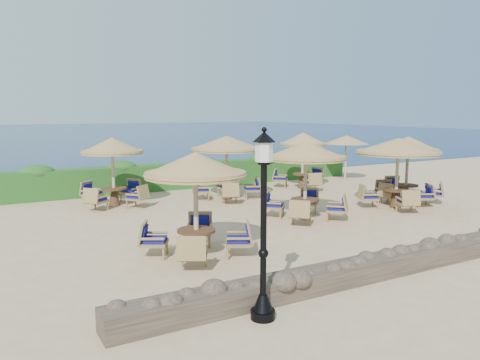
% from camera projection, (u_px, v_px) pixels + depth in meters
% --- Properties ---
extents(ground, '(120.00, 120.00, 0.00)m').
position_uv_depth(ground, '(276.00, 216.00, 16.48)').
color(ground, tan).
rests_on(ground, ground).
extents(sea, '(160.00, 160.00, 0.00)m').
position_uv_depth(sea, '(41.00, 134.00, 76.96)').
color(sea, '#0B1A46').
rests_on(sea, ground).
extents(hedge, '(18.00, 0.90, 1.20)m').
position_uv_depth(hedge, '(194.00, 175.00, 22.62)').
color(hedge, '#1B4A17').
rests_on(hedge, ground).
extents(stone_wall, '(15.00, 0.65, 0.44)m').
position_uv_depth(stone_wall, '(421.00, 257.00, 11.09)').
color(stone_wall, brown).
rests_on(stone_wall, ground).
extents(lamp_post, '(0.44, 0.44, 3.31)m').
position_uv_depth(lamp_post, '(263.00, 234.00, 8.07)').
color(lamp_post, black).
rests_on(lamp_post, ground).
extents(extra_parasol, '(2.30, 2.30, 2.41)m').
position_uv_depth(extra_parasol, '(346.00, 140.00, 24.42)').
color(extra_parasol, tan).
rests_on(extra_parasol, ground).
extents(cafe_set_0, '(2.79, 2.79, 2.65)m').
position_uv_depth(cafe_set_0, '(196.00, 188.00, 11.57)').
color(cafe_set_0, tan).
rests_on(cafe_set_0, ground).
extents(cafe_set_1, '(2.71, 2.71, 2.65)m').
position_uv_depth(cafe_set_1, '(306.00, 167.00, 15.69)').
color(cafe_set_1, tan).
rests_on(cafe_set_1, ground).
extents(cafe_set_2, '(3.14, 3.14, 2.65)m').
position_uv_depth(cafe_set_2, '(398.00, 158.00, 17.60)').
color(cafe_set_2, tan).
rests_on(cafe_set_2, ground).
extents(cafe_set_3, '(2.63, 2.63, 2.65)m').
position_uv_depth(cafe_set_3, '(113.00, 163.00, 17.95)').
color(cafe_set_3, tan).
rests_on(cafe_set_3, ground).
extents(cafe_set_4, '(2.97, 2.97, 2.65)m').
position_uv_depth(cafe_set_4, '(227.00, 155.00, 19.28)').
color(cafe_set_4, tan).
rests_on(cafe_set_4, ground).
extents(cafe_set_5, '(2.72, 2.63, 2.65)m').
position_uv_depth(cafe_set_5, '(303.00, 152.00, 22.15)').
color(cafe_set_5, tan).
rests_on(cafe_set_5, ground).
extents(cafe_set_6, '(2.63, 2.75, 2.65)m').
position_uv_depth(cafe_set_6, '(408.00, 158.00, 18.74)').
color(cafe_set_6, tan).
rests_on(cafe_set_6, ground).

